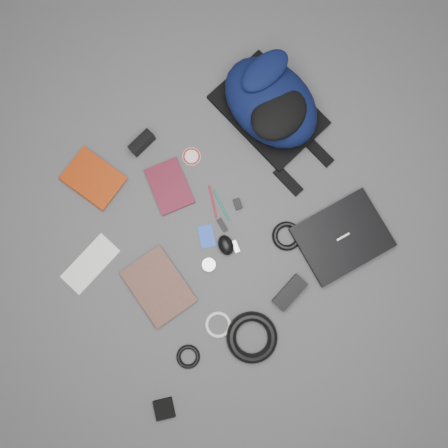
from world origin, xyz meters
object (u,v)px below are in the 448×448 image
dvd_case (170,186)px  mouse (226,245)px  power_brick (290,293)px  laptop (342,237)px  backpack (271,102)px  textbook_red (81,195)px  pouch (164,409)px  compact_camera (142,143)px  comic_book (138,301)px

dvd_case → mouse: 0.34m
power_brick → laptop: bearing=-1.6°
backpack → mouse: bearing=-150.8°
textbook_red → laptop: bearing=-63.3°
laptop → pouch: bearing=-165.8°
dvd_case → power_brick: bearing=-64.5°
power_brick → pouch: size_ratio=1.96×
power_brick → pouch: bearing=174.6°
backpack → dvd_case: (-0.52, -0.07, -0.09)m
backpack → pouch: backpack is taller
compact_camera → pouch: size_ratio=1.50×
dvd_case → compact_camera: (-0.01, 0.21, 0.02)m
dvd_case → backpack: bearing=15.2°
laptop → compact_camera: (-0.50, 0.76, 0.01)m
laptop → dvd_case: 0.74m
laptop → mouse: mouse is taller
comic_book → mouse: size_ratio=3.23×
compact_camera → comic_book: bearing=-135.9°
laptop → mouse: (-0.42, 0.21, 0.00)m
comic_book → compact_camera: size_ratio=2.42×
dvd_case → textbook_red: bearing=163.1°
laptop → textbook_red: 1.09m
laptop → comic_book: (-0.84, 0.20, -0.01)m
laptop → compact_camera: size_ratio=3.08×
comic_book → dvd_case: bearing=40.4°
dvd_case → power_brick: 0.66m
textbook_red → pouch: (-0.13, -0.91, -0.00)m
backpack → textbook_red: (-0.85, 0.09, -0.09)m
comic_book → mouse: bearing=-2.9°
textbook_red → mouse: 0.63m
comic_book → pouch: bearing=-110.4°
dvd_case → comic_book: bearing=-127.3°
mouse → power_brick: size_ratio=0.58×
laptop → power_brick: power_brick is taller
textbook_red → backpack: bearing=-29.2°
laptop → compact_camera: 0.91m
laptop → textbook_red: laptop is taller
comic_book → pouch: 0.43m
backpack → dvd_case: size_ratio=2.31×
backpack → mouse: backpack is taller
textbook_red → compact_camera: size_ratio=2.04×
comic_book → power_brick: bearing=-32.1°
comic_book → pouch: comic_book is taller
textbook_red → pouch: size_ratio=3.06×
comic_book → power_brick: 0.61m
laptop → textbook_red: size_ratio=1.51×
textbook_red → comic_book: size_ratio=0.84×
compact_camera → textbook_red: bearing=175.3°
compact_camera → pouch: (-0.46, -0.97, -0.02)m
laptop → mouse: 0.47m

